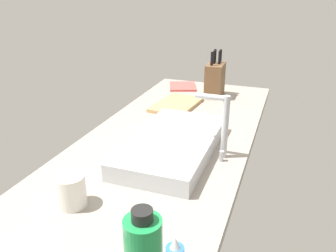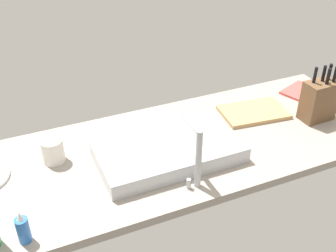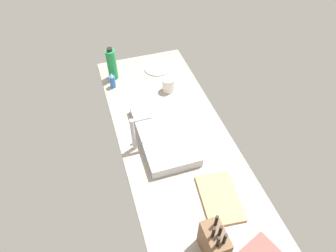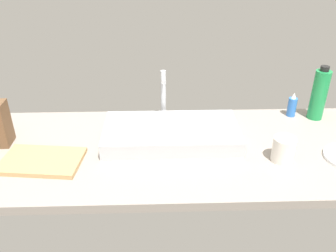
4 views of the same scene
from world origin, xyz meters
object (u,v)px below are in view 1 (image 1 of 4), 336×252
faucet (222,122)px  coffee_mug (71,191)px  dish_towel (183,86)px  knife_block (215,80)px  cutting_board (176,105)px  sink_basin (173,145)px

faucet → coffee_mug: 56.75cm
faucet → dish_towel: (-80.81, -40.27, -13.30)cm
knife_block → cutting_board: (23.58, -14.61, -8.63)cm
knife_block → cutting_board: bearing=-33.4°
sink_basin → dish_towel: sink_basin is taller
faucet → cutting_board: 58.82cm
coffee_mug → cutting_board: bearing=179.3°
dish_towel → knife_block: bearing=65.0°
cutting_board → dish_towel: bearing=-167.7°
faucet → coffee_mug: size_ratio=2.44×
knife_block → faucet: bearing=12.9°
sink_basin → knife_block: 73.58cm
sink_basin → coffee_mug: (41.76, -16.58, 1.69)cm
faucet → knife_block: size_ratio=0.93×
cutting_board → coffee_mug: size_ratio=3.06×
knife_block → cutting_board: size_ratio=0.86×
dish_towel → coffee_mug: coffee_mug is taller
knife_block → coffee_mug: size_ratio=2.62×
faucet → coffee_mug: faucet is taller
faucet → knife_block: knife_block is taller
sink_basin → knife_block: (-73.30, -0.84, 6.34)cm
sink_basin → knife_block: knife_block is taller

